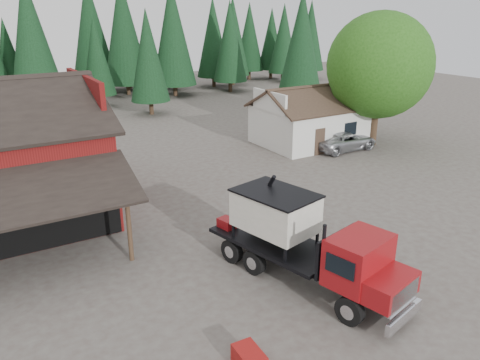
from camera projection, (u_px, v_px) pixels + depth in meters
ground at (266, 248)px, 21.30m from camera, size 120.00×120.00×0.00m
farmhouse at (310, 123)px, 37.47m from camera, size 8.60×6.42×4.65m
deciduous_tree at (380, 69)px, 35.52m from camera, size 8.00×8.00×10.20m
conifer_backdrop at (67, 101)px, 55.09m from camera, size 76.00×16.00×16.00m
near_pine_b at (148, 56)px, 46.31m from camera, size 3.96×3.96×10.40m
near_pine_c at (301, 42)px, 50.49m from camera, size 4.84×4.84×12.40m
near_pine_d at (31, 41)px, 44.17m from camera, size 5.28×5.28×13.40m
feed_truck at (304, 239)px, 18.13m from camera, size 4.22×8.96×3.91m
silver_car at (345, 141)px, 35.87m from camera, size 5.28×2.45×1.46m
equip_box at (249, 359)px, 14.10m from camera, size 0.75×1.13×0.60m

